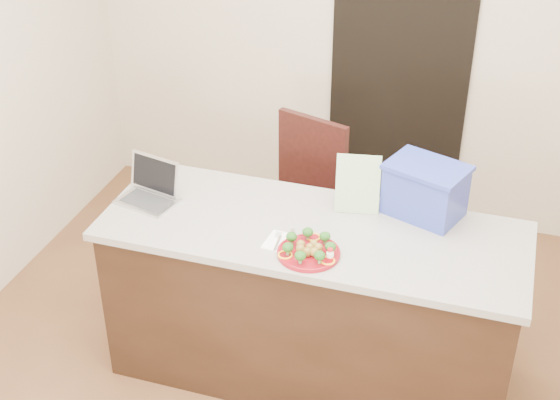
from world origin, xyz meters
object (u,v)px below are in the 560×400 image
(plate, at_px, (309,252))
(chair, at_px, (307,194))
(island, at_px, (311,302))
(napkin, at_px, (283,242))
(laptop, at_px, (151,188))
(yogurt_bottle, at_px, (330,257))
(blue_box, at_px, (425,190))

(plate, bearing_deg, chair, 106.13)
(island, distance_m, napkin, 0.50)
(chair, bearing_deg, plate, -56.19)
(napkin, height_order, laptop, laptop)
(island, height_order, yogurt_bottle, yogurt_bottle)
(island, height_order, laptop, laptop)
(plate, xyz_separation_m, chair, (-0.30, 1.03, -0.34))
(napkin, bearing_deg, plate, -20.53)
(island, height_order, chair, chair)
(napkin, xyz_separation_m, yogurt_bottle, (0.25, -0.08, 0.03))
(plate, xyz_separation_m, blue_box, (0.44, 0.51, 0.13))
(laptop, height_order, blue_box, blue_box)
(island, relative_size, plate, 7.12)
(laptop, bearing_deg, blue_box, 24.22)
(napkin, bearing_deg, laptop, 166.26)
(blue_box, bearing_deg, plate, -111.23)
(yogurt_bottle, xyz_separation_m, blue_box, (0.34, 0.54, 0.11))
(yogurt_bottle, distance_m, blue_box, 0.64)
(island, bearing_deg, napkin, -120.55)
(blue_box, bearing_deg, chair, 164.70)
(island, bearing_deg, plate, -79.15)
(yogurt_bottle, xyz_separation_m, laptop, (-1.01, 0.27, 0.03))
(yogurt_bottle, bearing_deg, island, 121.04)
(napkin, bearing_deg, chair, 99.22)
(island, xyz_separation_m, laptop, (-0.86, 0.02, 0.51))
(chair, bearing_deg, blue_box, -17.51)
(plate, xyz_separation_m, yogurt_bottle, (0.11, -0.03, 0.02))
(plate, height_order, chair, chair)
(yogurt_bottle, bearing_deg, laptop, 165.10)
(napkin, xyz_separation_m, laptop, (-0.76, 0.19, 0.05))
(blue_box, distance_m, chair, 1.02)
(yogurt_bottle, relative_size, blue_box, 0.17)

